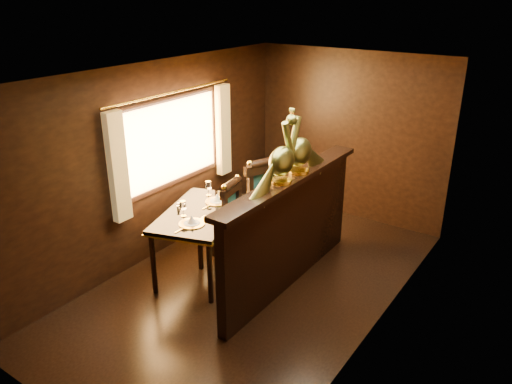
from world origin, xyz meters
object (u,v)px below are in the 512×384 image
Objects in this scene: chair_right at (260,203)px; peacock_right at (300,140)px; dining_table at (201,217)px; chair_left at (227,222)px; peacock_left at (282,148)px.

chair_right is 1.30m from peacock_right.
dining_table is 0.33m from chair_left.
chair_left is 1.55× the size of peacock_right.
chair_right is 1.74× the size of peacock_right.
peacock_right reaches higher than dining_table.
peacock_right reaches higher than chair_left.
chair_left is (0.21, 0.23, -0.11)m from dining_table.
peacock_right is (0.00, 0.37, 0.01)m from peacock_left.
peacock_right is at bearing 90.00° from peacock_left.
dining_table is 0.86m from chair_right.
peacock_left is at bearing -16.26° from chair_left.
chair_right is (0.10, 0.56, 0.08)m from chair_left.
chair_right is at bearing 138.18° from peacock_left.
dining_table is at bearing -152.83° from peacock_right.
chair_left is at bearing -79.08° from chair_right.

